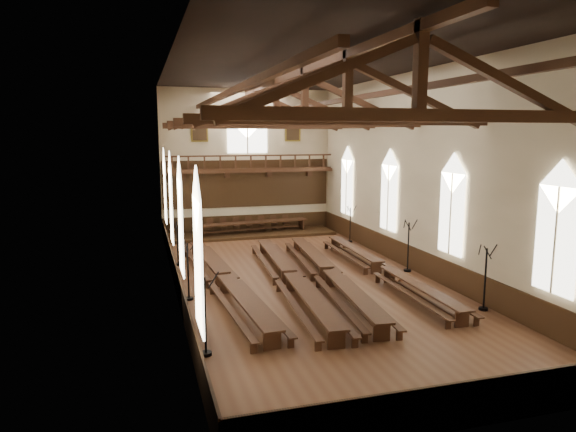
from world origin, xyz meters
name	(u,v)px	position (x,y,z in m)	size (l,w,h in m)	color
ground	(304,280)	(0.00, 0.00, 0.00)	(26.00, 26.00, 0.00)	brown
room_walls	(304,144)	(0.00, 0.00, 6.46)	(26.00, 26.00, 26.00)	beige
wainscot_band	(304,268)	(0.00, 0.00, 0.60)	(12.00, 26.00, 1.20)	#351E0F
side_windows	(304,203)	(0.00, 0.00, 3.74)	(11.85, 19.80, 4.50)	white
end_window	(247,129)	(0.00, 12.90, 7.22)	(2.80, 0.12, 3.80)	white
minstrels_gallery	(249,177)	(0.00, 12.66, 3.91)	(11.80, 1.24, 3.70)	#3E1D13
portraits	(247,131)	(0.00, 12.90, 7.10)	(7.75, 0.09, 1.45)	olive
roof_trusses	(305,105)	(0.00, 0.00, 8.22)	(11.70, 25.70, 2.80)	#3E1D13
refectory_row_a	(224,278)	(-3.91, -0.48, 0.55)	(1.99, 14.56, 0.76)	#3E1D13
refectory_row_b	(291,276)	(-0.93, -0.98, 0.55)	(2.01, 14.54, 0.76)	#3E1D13
refectory_row_c	(329,272)	(0.96, -0.86, 0.54)	(2.18, 14.49, 0.75)	#3E1D13
refectory_row_d	(383,268)	(3.80, -0.69, 0.51)	(1.59, 13.99, 0.70)	#3E1D13
dais	(251,234)	(-0.11, 11.40, 0.09)	(11.40, 2.81, 0.19)	#351E0F
high_table	(251,224)	(-0.11, 11.40, 0.83)	(8.18, 1.86, 0.76)	#3E1D13
high_chairs	(249,223)	(-0.11, 12.19, 0.73)	(5.85, 0.46, 0.99)	#3E1D13
candelabrum_left_near	(205,330)	(-5.55, -7.16, 0.82)	(0.77, 0.82, 2.71)	black
candelabrum_left_mid	(188,282)	(-5.55, -1.46, 0.78)	(0.76, 0.77, 2.58)	black
candelabrum_left_far	(178,251)	(-5.55, 4.58, 0.76)	(0.67, 0.77, 2.50)	black
candelabrum_right_near	(484,290)	(5.55, -6.00, 0.81)	(0.71, 0.82, 2.65)	black
candelabrum_right_mid	(408,256)	(5.55, 0.05, 0.81)	(0.76, 0.81, 2.67)	black
candelabrum_right_far	(350,231)	(5.55, 7.51, 0.72)	(0.70, 0.70, 2.38)	black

